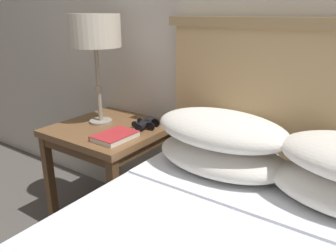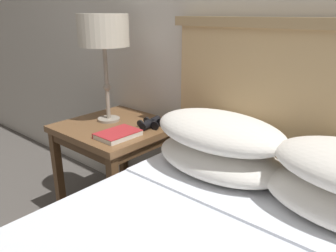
% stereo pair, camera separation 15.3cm
% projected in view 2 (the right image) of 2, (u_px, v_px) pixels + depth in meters
% --- Properties ---
extents(nightstand, '(0.58, 0.58, 0.60)m').
position_uv_depth(nightstand, '(118.00, 137.00, 1.89)').
color(nightstand, brown).
rests_on(nightstand, ground_plane).
extents(table_lamp, '(0.28, 0.28, 0.60)m').
position_uv_depth(table_lamp, '(103.00, 33.00, 1.77)').
color(table_lamp, gray).
rests_on(table_lamp, nightstand).
extents(book_on_nightstand, '(0.16, 0.21, 0.03)m').
position_uv_depth(book_on_nightstand, '(118.00, 134.00, 1.67)').
color(book_on_nightstand, silver).
rests_on(book_on_nightstand, nightstand).
extents(binoculars_pair, '(0.15, 0.16, 0.05)m').
position_uv_depth(binoculars_pair, '(151.00, 123.00, 1.82)').
color(binoculars_pair, black).
rests_on(binoculars_pair, nightstand).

